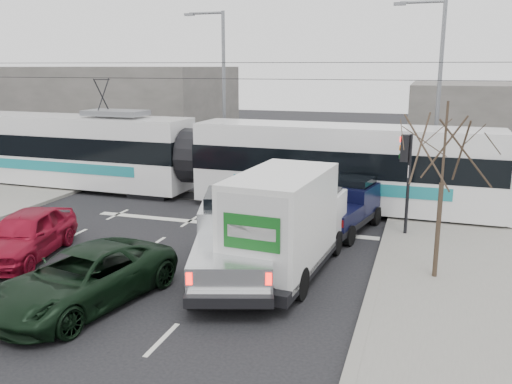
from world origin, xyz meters
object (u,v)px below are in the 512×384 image
(bare_tree, at_px, (444,151))
(green_car, at_px, (84,278))
(street_lamp_near, at_px, (435,87))
(traffic_signal, at_px, (406,163))
(street_lamp_far, at_px, (221,83))
(box_truck, at_px, (287,223))
(red_car, at_px, (25,234))
(tram, at_px, (194,157))
(silver_pickup, at_px, (235,236))
(navy_pickup, at_px, (347,205))

(bare_tree, bearing_deg, green_car, -152.94)
(street_lamp_near, bearing_deg, traffic_signal, -96.41)
(street_lamp_far, relative_size, green_car, 1.71)
(box_truck, xyz_separation_m, red_car, (-8.35, -1.26, -0.78))
(street_lamp_near, xyz_separation_m, green_car, (-8.38, -15.93, -4.38))
(tram, distance_m, silver_pickup, 9.79)
(street_lamp_near, distance_m, red_car, 18.72)
(street_lamp_far, bearing_deg, navy_pickup, -46.99)
(street_lamp_near, height_order, silver_pickup, street_lamp_near)
(street_lamp_far, bearing_deg, bare_tree, -48.88)
(silver_pickup, bearing_deg, street_lamp_near, 49.43)
(bare_tree, xyz_separation_m, traffic_signal, (-1.13, 4.00, -1.05))
(street_lamp_far, distance_m, navy_pickup, 13.28)
(navy_pickup, xyz_separation_m, red_car, (-9.40, -6.22, -0.16))
(red_car, bearing_deg, silver_pickup, -5.20)
(traffic_signal, relative_size, street_lamp_far, 0.40)
(tram, bearing_deg, navy_pickup, -20.07)
(bare_tree, height_order, street_lamp_near, street_lamp_near)
(box_truck, xyz_separation_m, green_car, (-4.44, -3.75, -0.83))
(bare_tree, bearing_deg, tram, 145.94)
(traffic_signal, distance_m, street_lamp_far, 14.47)
(traffic_signal, distance_m, silver_pickup, 7.03)
(bare_tree, relative_size, street_lamp_near, 0.56)
(red_car, bearing_deg, box_truck, -3.64)
(street_lamp_near, height_order, navy_pickup, street_lamp_near)
(silver_pickup, xyz_separation_m, box_truck, (1.49, 0.42, 0.42))
(street_lamp_far, xyz_separation_m, navy_pickup, (8.60, -9.22, -4.17))
(tram, bearing_deg, traffic_signal, -17.29)
(bare_tree, relative_size, box_truck, 0.77)
(green_car, xyz_separation_m, red_car, (-3.91, 2.49, 0.05))
(bare_tree, distance_m, street_lamp_far, 17.97)
(box_truck, bearing_deg, street_lamp_near, 76.85)
(bare_tree, xyz_separation_m, green_car, (-8.67, -4.43, -3.06))
(street_lamp_far, height_order, silver_pickup, street_lamp_far)
(traffic_signal, bearing_deg, navy_pickup, 172.19)
(box_truck, relative_size, green_car, 1.23)
(street_lamp_far, height_order, red_car, street_lamp_far)
(bare_tree, xyz_separation_m, street_lamp_far, (-11.79, 13.50, 1.32))
(street_lamp_far, distance_m, box_truck, 16.45)
(street_lamp_near, distance_m, silver_pickup, 14.28)
(tram, bearing_deg, red_car, -99.78)
(traffic_signal, height_order, green_car, traffic_signal)
(street_lamp_far, bearing_deg, red_car, -92.94)
(tram, height_order, silver_pickup, tram)
(street_lamp_near, relative_size, box_truck, 1.39)
(tram, distance_m, green_car, 11.94)
(tram, relative_size, red_car, 5.82)
(navy_pickup, bearing_deg, green_car, -109.76)
(bare_tree, xyz_separation_m, tram, (-10.75, 7.27, -1.87))
(navy_pickup, bearing_deg, bare_tree, -40.91)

